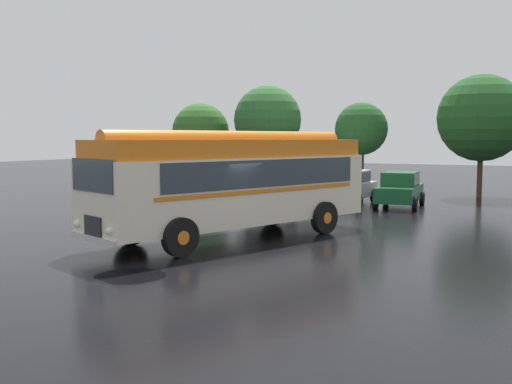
{
  "coord_description": "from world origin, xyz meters",
  "views": [
    {
      "loc": [
        9.31,
        -16.42,
        3.25
      ],
      "look_at": [
        0.04,
        1.96,
        1.4
      ],
      "focal_mm": 42.0,
      "sensor_mm": 36.0,
      "label": 1
    }
  ],
  "objects_px": {
    "car_near_left": "(349,187)",
    "box_van": "(290,175)",
    "car_mid_left": "(400,189)",
    "vintage_bus": "(235,180)"
  },
  "relations": [
    {
      "from": "car_mid_left",
      "to": "car_near_left",
      "type": "bearing_deg",
      "value": 172.77
    },
    {
      "from": "car_near_left",
      "to": "box_van",
      "type": "distance_m",
      "value": 3.11
    },
    {
      "from": "box_van",
      "to": "car_near_left",
      "type": "bearing_deg",
      "value": 10.25
    },
    {
      "from": "box_van",
      "to": "car_mid_left",
      "type": "bearing_deg",
      "value": 2.21
    },
    {
      "from": "car_near_left",
      "to": "box_van",
      "type": "height_order",
      "value": "box_van"
    },
    {
      "from": "vintage_bus",
      "to": "car_mid_left",
      "type": "xyz_separation_m",
      "value": [
        2.64,
        11.45,
        -1.05
      ]
    },
    {
      "from": "car_near_left",
      "to": "box_van",
      "type": "relative_size",
      "value": 0.72
    },
    {
      "from": "vintage_bus",
      "to": "box_van",
      "type": "distance_m",
      "value": 11.63
    },
    {
      "from": "vintage_bus",
      "to": "car_near_left",
      "type": "height_order",
      "value": "vintage_bus"
    },
    {
      "from": "vintage_bus",
      "to": "box_van",
      "type": "height_order",
      "value": "vintage_bus"
    }
  ]
}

